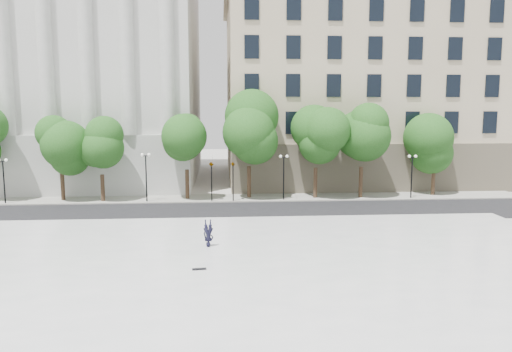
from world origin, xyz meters
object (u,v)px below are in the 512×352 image
object	(u,v)px
traffic_light_east	(233,162)
person_lying	(209,243)
traffic_light_west	(211,162)
skateboard	(199,269)

from	to	relation	value
traffic_light_east	person_lying	bearing A→B (deg)	-96.59
traffic_light_west	traffic_light_east	size ratio (longest dim) A/B	1.01
skateboard	person_lying	bearing A→B (deg)	78.57
skateboard	traffic_light_east	bearing A→B (deg)	77.34
traffic_light_west	traffic_light_east	xyz separation A→B (m)	(1.95, 0.00, -0.06)
traffic_light_west	person_lying	xyz separation A→B (m)	(0.08, -16.14, -3.06)
traffic_light_west	person_lying	size ratio (longest dim) A/B	2.62
traffic_light_west	person_lying	bearing A→B (deg)	-89.70
traffic_light_east	traffic_light_west	bearing A→B (deg)	-180.00
traffic_light_west	person_lying	distance (m)	16.43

